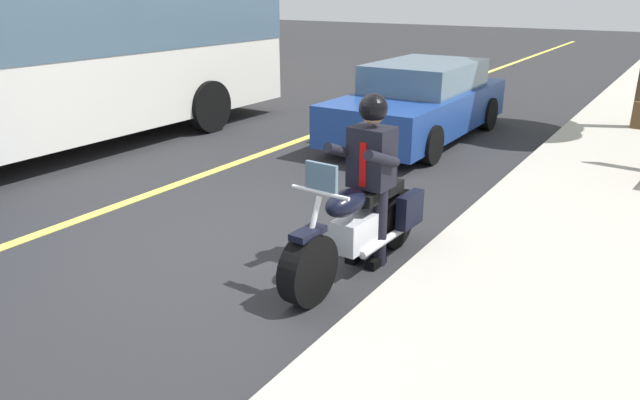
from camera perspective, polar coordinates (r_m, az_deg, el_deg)
ground_plane at (r=6.56m, az=-9.57°, el=-4.51°), size 80.00×80.00×0.00m
lane_center_stripe at (r=7.96m, az=-20.35°, el=-1.03°), size 60.00×0.16×0.01m
motorcycle_main at (r=5.83m, az=3.83°, el=-2.62°), size 2.22×0.65×1.26m
rider_main at (r=5.79m, az=4.93°, el=3.33°), size 0.64×0.57×1.74m
bus_far at (r=10.61m, az=-28.52°, el=13.22°), size 11.05×2.70×3.30m
car_silver at (r=11.19m, az=9.70°, el=9.35°), size 4.60×1.92×1.40m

